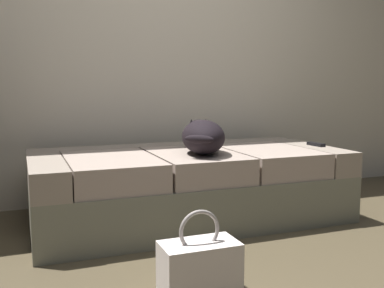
{
  "coord_description": "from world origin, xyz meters",
  "views": [
    {
      "loc": [
        -1.02,
        -1.63,
        0.87
      ],
      "look_at": [
        0.0,
        1.01,
        0.51
      ],
      "focal_mm": 41.77,
      "sensor_mm": 36.0,
      "label": 1
    }
  ],
  "objects_px": {
    "couch": "(189,185)",
    "tv_remote": "(316,144)",
    "dog_dark": "(202,136)",
    "handbag": "(199,269)"
  },
  "relations": [
    {
      "from": "dog_dark",
      "to": "tv_remote",
      "type": "bearing_deg",
      "value": 1.56
    },
    {
      "from": "handbag",
      "to": "tv_remote",
      "type": "bearing_deg",
      "value": 37.07
    },
    {
      "from": "couch",
      "to": "tv_remote",
      "type": "xyz_separation_m",
      "value": [
        0.92,
        -0.1,
        0.24
      ]
    },
    {
      "from": "dog_dark",
      "to": "tv_remote",
      "type": "xyz_separation_m",
      "value": [
        0.88,
        0.02,
        -0.1
      ]
    },
    {
      "from": "tv_remote",
      "to": "couch",
      "type": "bearing_deg",
      "value": 170.6
    },
    {
      "from": "handbag",
      "to": "couch",
      "type": "bearing_deg",
      "value": 71.29
    },
    {
      "from": "couch",
      "to": "handbag",
      "type": "distance_m",
      "value": 1.13
    },
    {
      "from": "couch",
      "to": "dog_dark",
      "type": "xyz_separation_m",
      "value": [
        0.04,
        -0.12,
        0.34
      ]
    },
    {
      "from": "couch",
      "to": "dog_dark",
      "type": "height_order",
      "value": "dog_dark"
    },
    {
      "from": "dog_dark",
      "to": "handbag",
      "type": "bearing_deg",
      "value": -113.05
    }
  ]
}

